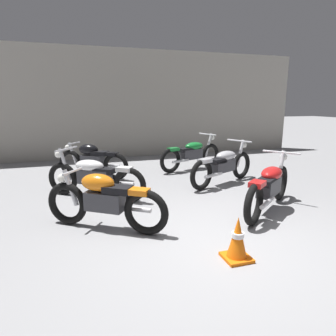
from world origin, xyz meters
name	(u,v)px	position (x,y,z in m)	size (l,w,h in m)	color
ground_plane	(218,241)	(0.00, 0.00, 0.00)	(60.00, 60.00, 0.00)	gray
back_wall	(127,104)	(0.00, 6.89, 1.80)	(12.77, 0.24, 3.60)	#9E998E
motorcycle_left_row_0	(104,200)	(-1.42, 0.89, 0.46)	(1.68, 1.21, 0.88)	black
motorcycle_left_row_1	(94,176)	(-1.46, 2.44, 0.45)	(1.83, 1.36, 0.97)	black
motorcycle_left_row_2	(92,160)	(-1.39, 4.12, 0.46)	(1.66, 1.25, 0.88)	black
motorcycle_right_row_0	(270,186)	(1.38, 0.80, 0.45)	(1.80, 1.40, 0.97)	black
motorcycle_right_row_1	(223,165)	(1.46, 2.62, 0.45)	(2.01, 1.08, 0.97)	black
motorcycle_right_row_2	(192,153)	(1.34, 4.27, 0.45)	(2.08, 0.95, 0.97)	black
traffic_cone	(238,239)	(0.00, -0.49, 0.26)	(0.32, 0.32, 0.54)	orange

